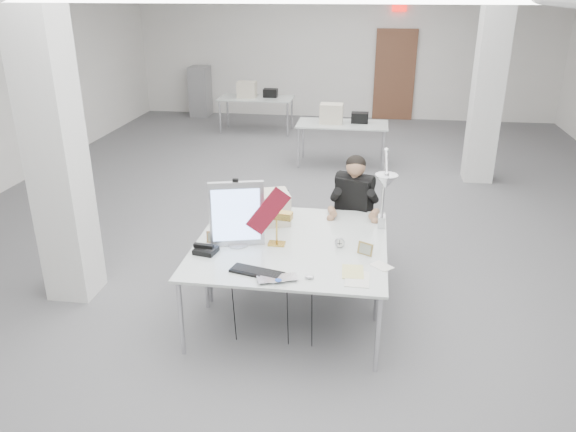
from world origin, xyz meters
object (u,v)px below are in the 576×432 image
object	(u,v)px
desk_main	(284,265)
architect_lamp	(384,191)
office_chair	(353,219)
beige_monitor	(271,207)
monitor	(237,214)
laptop	(278,282)
seated_person	(354,195)
bankers_lamp	(277,229)
desk_phone	(206,250)

from	to	relation	value
desk_main	architect_lamp	size ratio (longest dim) A/B	1.90
office_chair	beige_monitor	size ratio (longest dim) A/B	3.40
monitor	laptop	distance (m)	0.89
seated_person	beige_monitor	bearing A→B (deg)	-126.66
desk_main	bankers_lamp	world-z (taller)	bankers_lamp
seated_person	desk_phone	xyz separation A→B (m)	(-1.30, -1.35, -0.12)
desk_main	bankers_lamp	distance (m)	0.44
desk_phone	office_chair	bearing A→B (deg)	57.94
beige_monitor	office_chair	bearing A→B (deg)	16.03
desk_main	bankers_lamp	size ratio (longest dim) A/B	5.63
monitor	architect_lamp	xyz separation A→B (m)	(1.34, 0.38, 0.16)
office_chair	bankers_lamp	bearing A→B (deg)	-101.89
monitor	beige_monitor	world-z (taller)	monitor
seated_person	monitor	bearing A→B (deg)	-113.13
seated_person	desk_phone	world-z (taller)	seated_person
monitor	seated_person	bearing A→B (deg)	32.24
bankers_lamp	desk_phone	bearing A→B (deg)	-148.28
laptop	architect_lamp	size ratio (longest dim) A/B	0.35
architect_lamp	beige_monitor	bearing A→B (deg)	158.51
desk_main	seated_person	world-z (taller)	seated_person
desk_phone	desk_main	bearing A→B (deg)	2.15
bankers_lamp	office_chair	bearing A→B (deg)	66.82
architect_lamp	desk_main	bearing A→B (deg)	-151.66
seated_person	laptop	xyz separation A→B (m)	(-0.55, -1.81, -0.13)
office_chair	laptop	bearing A→B (deg)	-87.07
monitor	beige_monitor	bearing A→B (deg)	54.05
seated_person	bankers_lamp	size ratio (longest dim) A/B	2.77
beige_monitor	architect_lamp	size ratio (longest dim) A/B	0.36
seated_person	beige_monitor	size ratio (longest dim) A/B	2.56
desk_main	beige_monitor	distance (m)	0.96
seated_person	laptop	distance (m)	1.90
desk_main	office_chair	xyz separation A→B (m)	(0.56, 1.51, -0.15)
seated_person	monitor	distance (m)	1.56
seated_person	monitor	xyz separation A→B (m)	(-1.05, -1.14, 0.17)
bankers_lamp	architect_lamp	xyz separation A→B (m)	(0.98, 0.31, 0.31)
bankers_lamp	architect_lamp	size ratio (longest dim) A/B	0.34
beige_monitor	monitor	bearing A→B (deg)	-130.95
bankers_lamp	desk_phone	distance (m)	0.68
bankers_lamp	architect_lamp	bearing A→B (deg)	25.77
beige_monitor	laptop	bearing A→B (deg)	-97.91
beige_monitor	desk_main	bearing A→B (deg)	-93.80
desk_main	office_chair	bearing A→B (deg)	69.74
seated_person	monitor	world-z (taller)	monitor
desk_phone	architect_lamp	xyz separation A→B (m)	(1.59, 0.58, 0.45)
laptop	bankers_lamp	world-z (taller)	bankers_lamp
desk_phone	beige_monitor	xyz separation A→B (m)	(0.47, 0.79, 0.14)
office_chair	seated_person	bearing A→B (deg)	-70.67
architect_lamp	seated_person	bearing A→B (deg)	100.09
laptop	beige_monitor	size ratio (longest dim) A/B	0.97
monitor	beige_monitor	size ratio (longest dim) A/B	1.82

